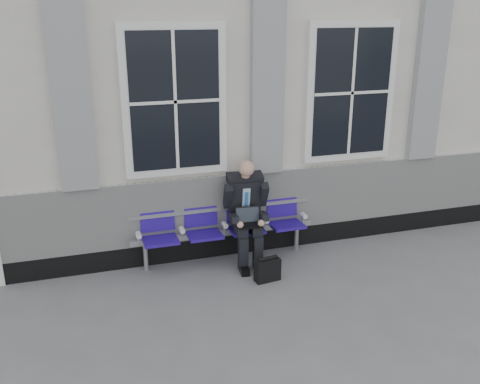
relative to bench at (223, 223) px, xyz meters
name	(u,v)px	position (x,y,z in m)	size (l,w,h in m)	color
ground	(368,287)	(1.56, -1.32, -0.55)	(70.00, 70.00, 0.00)	slate
station_building	(275,78)	(1.54, 2.15, 1.67)	(14.40, 4.40, 4.49)	silver
bench	(223,223)	(0.00, 0.00, 0.00)	(2.60, 0.47, 0.91)	#9EA0A3
businessman	(246,208)	(0.29, -0.14, 0.24)	(0.62, 0.83, 1.47)	black
briefcase	(267,269)	(0.37, -0.78, -0.39)	(0.35, 0.19, 0.34)	black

